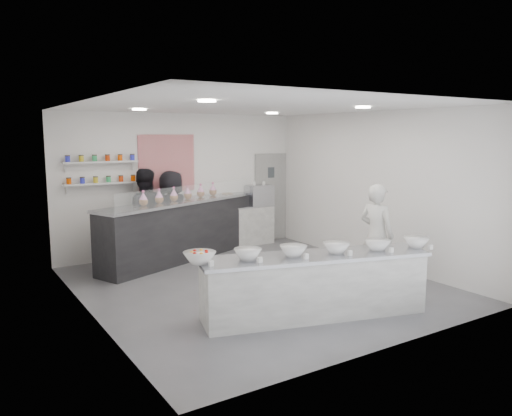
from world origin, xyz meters
The scene contains 26 objects.
floor centered at (0.00, 0.00, 0.00)m, with size 6.00×6.00×0.00m, color #515156.
ceiling centered at (0.00, 0.00, 3.00)m, with size 6.00×6.00×0.00m, color white.
back_wall centered at (0.00, 3.00, 1.50)m, with size 5.50×5.50×0.00m, color white.
left_wall centered at (-2.75, 0.00, 1.50)m, with size 6.00×6.00×0.00m, color white.
right_wall centered at (2.75, 0.00, 1.50)m, with size 6.00×6.00×0.00m, color white.
back_door centered at (2.30, 2.97, 1.05)m, with size 0.88×0.04×2.10m, color gray.
pattern_panel centered at (-0.35, 2.98, 1.95)m, with size 1.25×0.03×1.20m, color #AB000F.
jar_shelf_lower centered at (-1.75, 2.90, 1.60)m, with size 1.45×0.22×0.04m, color silver.
jar_shelf_upper centered at (-1.75, 2.90, 2.02)m, with size 1.45×0.22×0.04m, color silver.
preserve_jars centered at (-1.75, 2.88, 1.88)m, with size 1.45×0.10×0.56m, color #F25000, non-canonical shape.
downlight_0 centered at (-1.40, -1.00, 2.98)m, with size 0.24×0.24×0.02m, color white.
downlight_1 centered at (1.40, -1.00, 2.98)m, with size 0.24×0.24×0.02m, color white.
downlight_2 centered at (-1.40, 1.60, 2.98)m, with size 0.24×0.24×0.02m, color white.
downlight_3 centered at (1.40, 1.60, 2.98)m, with size 0.24×0.24×0.02m, color white.
prep_counter centered at (-0.10, -1.69, 0.44)m, with size 3.26×0.74×0.89m, color #9F9F9A.
back_bar centered at (-0.33, 2.34, 0.61)m, with size 3.96×0.72×1.23m, color black.
sneeze_guard centered at (-0.20, 2.02, 1.39)m, with size 3.90×0.02×0.33m, color white.
espresso_ledge centered at (1.55, 2.78, 0.46)m, with size 1.23×0.39×0.92m, color #9F9F9A.
espresso_machine centered at (1.85, 2.78, 1.14)m, with size 0.59×0.41×0.45m, color #93969E.
cup_stacks centered at (1.00, 2.78, 1.08)m, with size 0.24×0.24×0.34m, color tan, non-canonical shape.
prep_bowls centered at (-0.10, -1.69, 0.97)m, with size 3.63×0.48×0.15m, color white, non-canonical shape.
label_cards centered at (0.04, -2.18, 0.92)m, with size 3.31×0.04×0.07m, color white, non-canonical shape.
cookie_bags centered at (-0.33, 2.34, 1.37)m, with size 2.17×0.17×0.29m, color #F292D3, non-canonical shape.
woman_prep centered at (1.72, -1.09, 0.87)m, with size 0.63×0.42×1.74m, color silver.
staff_left centered at (-1.02, 2.60, 0.94)m, with size 0.92×0.71×1.88m, color black.
staff_right centered at (-0.42, 2.60, 0.91)m, with size 0.89×0.58×1.82m, color black.
Camera 1 is at (-4.43, -6.96, 2.54)m, focal length 35.00 mm.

